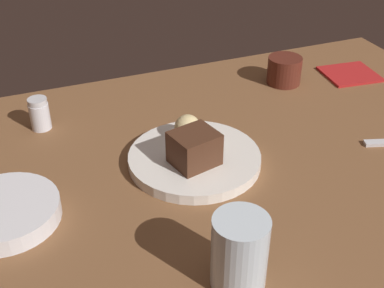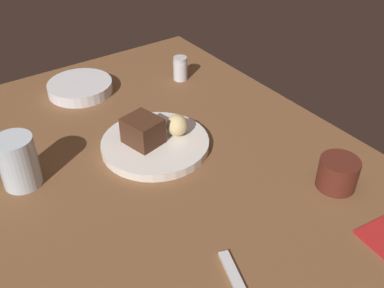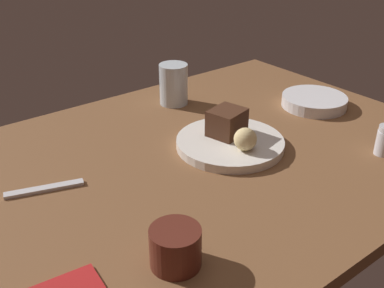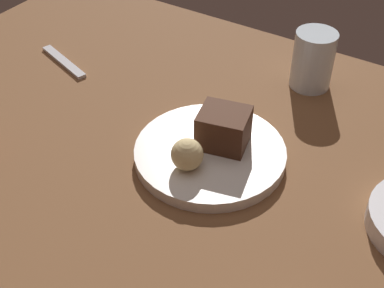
{
  "view_description": "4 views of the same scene",
  "coord_description": "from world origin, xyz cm",
  "px_view_note": "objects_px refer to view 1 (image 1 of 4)",
  "views": [
    {
      "loc": [
        -38.14,
        -71.13,
        58.16
      ],
      "look_at": [
        -8.22,
        3.81,
        5.61
      ],
      "focal_mm": 47.99,
      "sensor_mm": 36.0,
      "label": 1
    },
    {
      "loc": [
        64.45,
        -39.88,
        64.42
      ],
      "look_at": [
        0.61,
        4.98,
        8.01
      ],
      "focal_mm": 42.32,
      "sensor_mm": 36.0,
      "label": 2
    },
    {
      "loc": [
        55.77,
        69.54,
        53.18
      ],
      "look_at": [
        0.59,
        -0.89,
        5.87
      ],
      "focal_mm": 43.38,
      "sensor_mm": 36.0,
      "label": 3
    },
    {
      "loc": [
        -41.28,
        57.58,
        60.66
      ],
      "look_at": [
        -6.48,
        3.19,
        6.3
      ],
      "focal_mm": 49.77,
      "sensor_mm": 36.0,
      "label": 4
    }
  ],
  "objects_px": {
    "bread_roll": "(187,127)",
    "coffee_cup": "(284,70)",
    "chocolate_cake_slice": "(194,148)",
    "folded_napkin": "(350,74)",
    "side_bowl": "(5,212)",
    "salt_shaker": "(40,114)",
    "dessert_plate": "(194,159)",
    "water_glass": "(239,252)"
  },
  "relations": [
    {
      "from": "salt_shaker",
      "to": "folded_napkin",
      "type": "xyz_separation_m",
      "value": [
        0.75,
        -0.03,
        -0.03
      ]
    },
    {
      "from": "chocolate_cake_slice",
      "to": "folded_napkin",
      "type": "height_order",
      "value": "chocolate_cake_slice"
    },
    {
      "from": "water_glass",
      "to": "folded_napkin",
      "type": "xyz_separation_m",
      "value": [
        0.55,
        0.5,
        -0.05
      ]
    },
    {
      "from": "dessert_plate",
      "to": "chocolate_cake_slice",
      "type": "relative_size",
      "value": 3.16
    },
    {
      "from": "chocolate_cake_slice",
      "to": "folded_napkin",
      "type": "distance_m",
      "value": 0.56
    },
    {
      "from": "bread_roll",
      "to": "folded_napkin",
      "type": "distance_m",
      "value": 0.52
    },
    {
      "from": "chocolate_cake_slice",
      "to": "water_glass",
      "type": "distance_m",
      "value": 0.27
    },
    {
      "from": "dessert_plate",
      "to": "chocolate_cake_slice",
      "type": "xyz_separation_m",
      "value": [
        -0.01,
        -0.02,
        0.04
      ]
    },
    {
      "from": "dessert_plate",
      "to": "side_bowl",
      "type": "xyz_separation_m",
      "value": [
        -0.34,
        -0.03,
        0.01
      ]
    },
    {
      "from": "dessert_plate",
      "to": "water_glass",
      "type": "distance_m",
      "value": 0.3
    },
    {
      "from": "chocolate_cake_slice",
      "to": "side_bowl",
      "type": "height_order",
      "value": "chocolate_cake_slice"
    },
    {
      "from": "water_glass",
      "to": "dessert_plate",
      "type": "bearing_deg",
      "value": 79.91
    },
    {
      "from": "side_bowl",
      "to": "dessert_plate",
      "type": "bearing_deg",
      "value": 5.64
    },
    {
      "from": "salt_shaker",
      "to": "coffee_cup",
      "type": "xyz_separation_m",
      "value": [
        0.57,
        -0.0,
        -0.0
      ]
    },
    {
      "from": "salt_shaker",
      "to": "side_bowl",
      "type": "xyz_separation_m",
      "value": [
        -0.09,
        -0.27,
        -0.02
      ]
    },
    {
      "from": "chocolate_cake_slice",
      "to": "side_bowl",
      "type": "relative_size",
      "value": 0.45
    },
    {
      "from": "bread_roll",
      "to": "coffee_cup",
      "type": "height_order",
      "value": "bread_roll"
    },
    {
      "from": "salt_shaker",
      "to": "coffee_cup",
      "type": "bearing_deg",
      "value": -0.12
    },
    {
      "from": "bread_roll",
      "to": "coffee_cup",
      "type": "xyz_separation_m",
      "value": [
        0.32,
        0.18,
        -0.01
      ]
    },
    {
      "from": "dessert_plate",
      "to": "folded_napkin",
      "type": "height_order",
      "value": "dessert_plate"
    },
    {
      "from": "dessert_plate",
      "to": "bread_roll",
      "type": "relative_size",
      "value": 4.89
    },
    {
      "from": "dessert_plate",
      "to": "salt_shaker",
      "type": "bearing_deg",
      "value": 136.36
    },
    {
      "from": "salt_shaker",
      "to": "folded_napkin",
      "type": "height_order",
      "value": "salt_shaker"
    },
    {
      "from": "salt_shaker",
      "to": "side_bowl",
      "type": "relative_size",
      "value": 0.39
    },
    {
      "from": "coffee_cup",
      "to": "dessert_plate",
      "type": "bearing_deg",
      "value": -144.33
    },
    {
      "from": "side_bowl",
      "to": "folded_napkin",
      "type": "xyz_separation_m",
      "value": [
        0.84,
        0.24,
        -0.01
      ]
    },
    {
      "from": "water_glass",
      "to": "coffee_cup",
      "type": "xyz_separation_m",
      "value": [
        0.38,
        0.52,
        -0.02
      ]
    },
    {
      "from": "bread_roll",
      "to": "coffee_cup",
      "type": "relative_size",
      "value": 0.62
    },
    {
      "from": "bread_roll",
      "to": "side_bowl",
      "type": "relative_size",
      "value": 0.29
    },
    {
      "from": "water_glass",
      "to": "side_bowl",
      "type": "distance_m",
      "value": 0.39
    },
    {
      "from": "dessert_plate",
      "to": "water_glass",
      "type": "bearing_deg",
      "value": -100.09
    },
    {
      "from": "dessert_plate",
      "to": "coffee_cup",
      "type": "bearing_deg",
      "value": 35.67
    },
    {
      "from": "water_glass",
      "to": "coffee_cup",
      "type": "distance_m",
      "value": 0.64
    },
    {
      "from": "dessert_plate",
      "to": "salt_shaker",
      "type": "distance_m",
      "value": 0.34
    },
    {
      "from": "chocolate_cake_slice",
      "to": "water_glass",
      "type": "bearing_deg",
      "value": -98.88
    },
    {
      "from": "folded_napkin",
      "to": "chocolate_cake_slice",
      "type": "bearing_deg",
      "value": -155.51
    },
    {
      "from": "water_glass",
      "to": "folded_napkin",
      "type": "bearing_deg",
      "value": 41.95
    },
    {
      "from": "salt_shaker",
      "to": "folded_napkin",
      "type": "bearing_deg",
      "value": -2.0
    },
    {
      "from": "side_bowl",
      "to": "salt_shaker",
      "type": "bearing_deg",
      "value": 70.82
    },
    {
      "from": "dessert_plate",
      "to": "salt_shaker",
      "type": "relative_size",
      "value": 3.62
    },
    {
      "from": "dessert_plate",
      "to": "bread_roll",
      "type": "height_order",
      "value": "bread_roll"
    },
    {
      "from": "dessert_plate",
      "to": "folded_napkin",
      "type": "distance_m",
      "value": 0.54
    }
  ]
}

